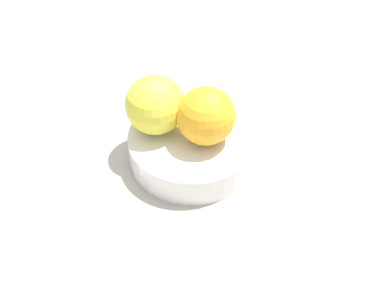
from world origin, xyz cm
name	(u,v)px	position (x,y,z in cm)	size (l,w,h in cm)	color
ground_plane	(192,163)	(0.00, 0.00, -1.00)	(110.00, 110.00, 2.00)	#BCB29E
fruit_bowl	(192,147)	(0.00, 0.00, 1.68)	(14.49, 14.49, 3.56)	white
orange_in_bowl_0	(205,118)	(1.55, -0.29, 6.74)	(6.37, 6.37, 6.37)	#F9A823
orange_in_bowl_1	(155,105)	(-4.21, -0.07, 6.87)	(6.62, 6.62, 6.62)	yellow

